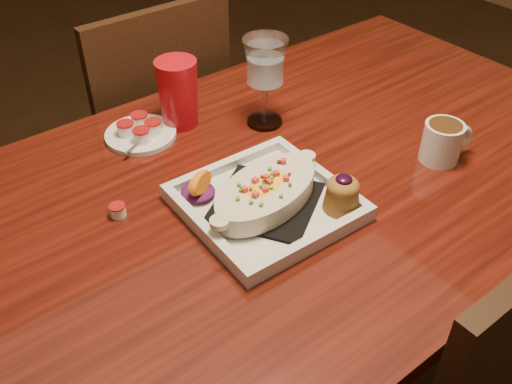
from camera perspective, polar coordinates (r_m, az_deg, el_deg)
floor at (r=1.71m, az=2.66°, el=-18.47°), size 7.00×7.00×0.00m
table at (r=1.21m, az=3.56°, el=-1.62°), size 1.50×0.90×0.75m
chair_far at (r=1.72m, az=-10.46°, el=5.50°), size 0.42×0.42×0.93m
plate at (r=1.04m, az=1.56°, el=-0.46°), size 0.29×0.29×0.08m
coffee_mug at (r=1.22m, az=18.22°, el=4.92°), size 0.11×0.08×0.08m
goblet at (r=1.23m, az=0.93°, el=12.44°), size 0.10×0.10×0.20m
saucer at (r=1.27m, az=-11.48°, el=5.86°), size 0.15×0.15×0.10m
creamer_loose at (r=1.07m, az=-13.67°, el=-1.80°), size 0.03×0.03×0.02m
red_tumbler at (r=1.27m, az=-7.78°, el=9.75°), size 0.09×0.09×0.15m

